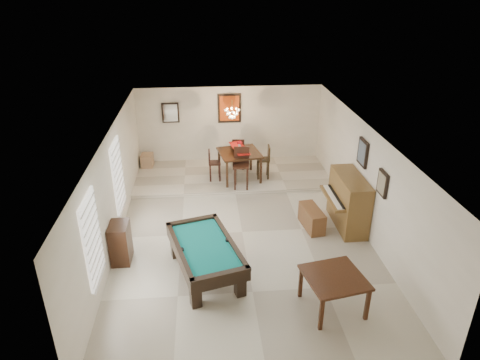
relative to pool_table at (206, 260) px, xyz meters
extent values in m
cube|color=beige|center=(0.92, 1.59, -0.37)|extent=(6.00, 9.00, 0.02)
cube|color=silver|center=(0.92, 6.09, 0.94)|extent=(6.00, 0.04, 2.60)
cube|color=silver|center=(0.92, -2.91, 0.94)|extent=(6.00, 0.04, 2.60)
cube|color=silver|center=(-2.08, 1.59, 0.94)|extent=(0.04, 9.00, 2.60)
cube|color=silver|center=(3.92, 1.59, 0.94)|extent=(0.04, 9.00, 2.60)
cube|color=white|center=(0.92, 1.59, 2.24)|extent=(6.00, 9.00, 0.04)
cube|color=beige|center=(0.92, 4.84, -0.30)|extent=(6.00, 2.50, 0.12)
cube|color=white|center=(-2.05, -0.61, 1.04)|extent=(0.06, 1.00, 1.70)
cube|color=white|center=(-2.05, 2.19, 1.04)|extent=(0.06, 1.00, 1.70)
cube|color=brown|center=(2.69, 1.66, -0.10)|extent=(0.50, 1.00, 0.53)
cube|color=black|center=(-1.85, 0.67, 0.10)|extent=(0.41, 0.61, 0.92)
cube|color=tan|center=(-1.81, 5.69, -0.04)|extent=(0.39, 0.48, 0.41)
cube|color=#D84C14|center=(0.92, 6.05, 1.54)|extent=(0.75, 0.06, 0.95)
cube|color=white|center=(-0.98, 6.05, 1.44)|extent=(0.55, 0.06, 0.65)
cube|color=slate|center=(3.88, 1.89, 1.54)|extent=(0.06, 0.55, 0.65)
cube|color=gray|center=(3.88, 0.59, 1.34)|extent=(0.06, 0.45, 0.55)
camera|label=1|loc=(0.06, -7.42, 5.37)|focal=32.00mm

